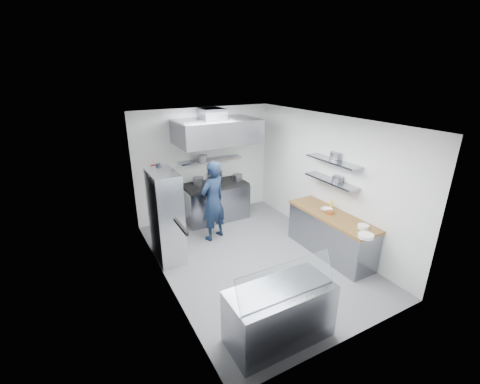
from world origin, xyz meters
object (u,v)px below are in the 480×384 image
chef (213,201)px  wire_rack (166,216)px  gas_range (216,202)px  display_case (280,314)px

chef → wire_rack: 1.20m
gas_range → chef: (-0.47, -0.93, 0.46)m
wire_rack → display_case: bearing=-75.3°
chef → display_case: bearing=61.7°
gas_range → chef: bearing=-117.0°
gas_range → wire_rack: wire_rack is taller
gas_range → chef: size_ratio=0.88×
wire_rack → gas_range: bearing=37.4°
wire_rack → display_case: size_ratio=1.23×
wire_rack → chef: bearing=15.4°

